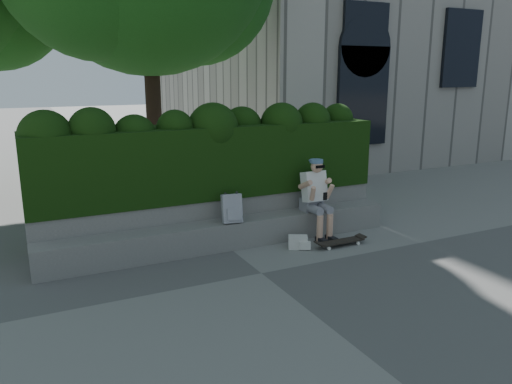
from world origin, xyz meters
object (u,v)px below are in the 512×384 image
skateboard (341,242)px  person (316,195)px  backpack_plaid (232,208)px  backpack_ground (298,242)px

skateboard → person: bearing=102.0°
skateboard → backpack_plaid: 1.91m
backpack_plaid → backpack_ground: backpack_plaid is taller
skateboard → backpack_ground: (-0.69, 0.22, 0.03)m
skateboard → backpack_ground: backpack_ground is taller
person → backpack_ground: 0.94m
skateboard → backpack_plaid: backpack_plaid is taller
person → backpack_plaid: person is taller
skateboard → backpack_ground: bearing=162.0°
person → backpack_ground: bearing=-146.5°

